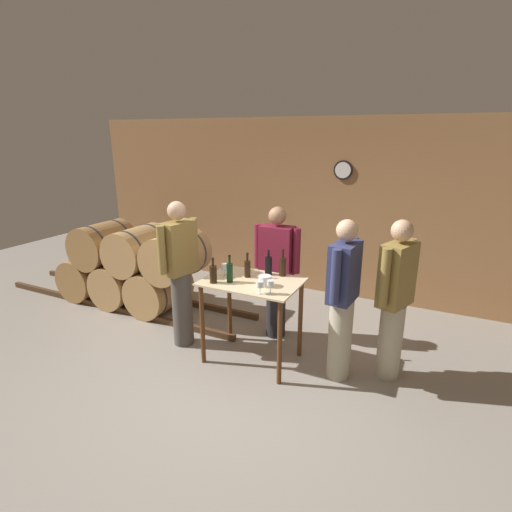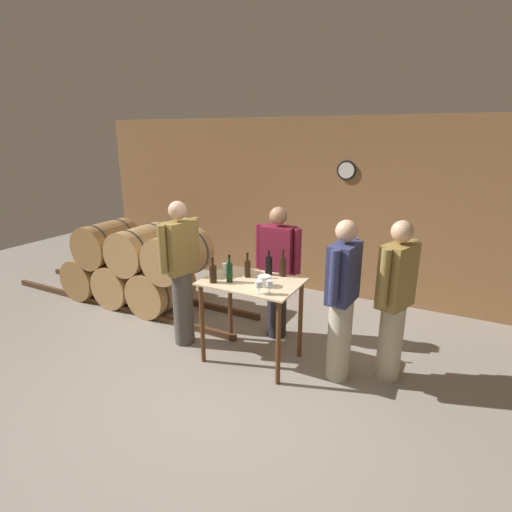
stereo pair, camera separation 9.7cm
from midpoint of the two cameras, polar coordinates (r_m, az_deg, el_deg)
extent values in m
plane|color=gray|center=(4.32, -2.74, -17.51)|extent=(14.00, 14.00, 0.00)
cube|color=#996B42|center=(6.26, 10.27, 6.67)|extent=(8.40, 0.05, 2.70)
cylinder|color=black|center=(6.07, 13.26, 11.83)|extent=(0.28, 0.03, 0.28)
cylinder|color=white|center=(6.05, 13.23, 11.82)|extent=(0.23, 0.01, 0.23)
cube|color=#4C331E|center=(6.23, -19.37, -6.73)|extent=(4.17, 0.06, 0.08)
cube|color=#4C331E|center=(6.64, -15.37, -4.85)|extent=(4.17, 0.06, 0.08)
cylinder|color=#9E7242|center=(6.81, -21.56, -2.41)|extent=(0.64, 0.81, 0.64)
cylinder|color=#38383D|center=(6.66, -23.10, -3.01)|extent=(0.66, 0.03, 0.66)
cylinder|color=#38383D|center=(6.96, -20.09, -1.84)|extent=(0.66, 0.03, 0.66)
cylinder|color=tan|center=(6.33, -17.52, -3.42)|extent=(0.64, 0.81, 0.64)
cylinder|color=#38383D|center=(6.18, -19.08, -4.09)|extent=(0.66, 0.03, 0.66)
cylinder|color=#38383D|center=(6.49, -16.04, -2.78)|extent=(0.66, 0.03, 0.66)
cylinder|color=tan|center=(5.90, -12.85, -4.56)|extent=(0.64, 0.81, 0.64)
cylinder|color=#38383D|center=(5.73, -14.40, -5.33)|extent=(0.66, 0.03, 0.66)
cylinder|color=#38383D|center=(6.07, -11.38, -3.83)|extent=(0.66, 0.03, 0.66)
cylinder|color=#9E7242|center=(6.41, -20.10, 1.70)|extent=(0.64, 0.81, 0.64)
cylinder|color=#38383D|center=(6.25, -21.70, 1.17)|extent=(0.66, 0.03, 0.66)
cylinder|color=#38383D|center=(6.57, -18.57, 2.21)|extent=(0.66, 0.03, 0.66)
cylinder|color=tan|center=(5.94, -15.68, 0.96)|extent=(0.64, 0.81, 0.64)
cylinder|color=#38383D|center=(5.78, -17.29, 0.36)|extent=(0.66, 0.03, 0.66)
cylinder|color=#38383D|center=(6.11, -14.15, 1.52)|extent=(0.66, 0.03, 0.66)
cylinder|color=tan|center=(5.52, -10.54, 0.09)|extent=(0.64, 0.81, 0.64)
cylinder|color=#38383D|center=(5.34, -12.12, -0.59)|extent=(0.66, 0.03, 0.66)
cylinder|color=#38383D|center=(5.70, -9.06, 0.72)|extent=(0.66, 0.03, 0.66)
cube|color=beige|center=(4.28, 0.03, -3.68)|extent=(1.03, 0.72, 0.02)
cylinder|color=#593319|center=(4.45, -7.08, -9.60)|extent=(0.05, 0.05, 0.93)
cylinder|color=#593319|center=(4.06, 3.90, -12.33)|extent=(0.05, 0.05, 0.93)
cylinder|color=#593319|center=(4.91, -3.12, -6.87)|extent=(0.05, 0.05, 0.93)
cylinder|color=#593319|center=(4.55, 6.97, -8.99)|extent=(0.05, 0.05, 0.93)
cylinder|color=black|center=(4.22, -5.50, -2.58)|extent=(0.08, 0.08, 0.19)
cylinder|color=black|center=(4.17, -5.56, -0.80)|extent=(0.02, 0.02, 0.09)
cylinder|color=black|center=(4.16, -5.57, -0.35)|extent=(0.03, 0.03, 0.02)
cylinder|color=black|center=(4.22, -3.16, -2.38)|extent=(0.07, 0.07, 0.20)
cylinder|color=black|center=(4.17, -3.19, -0.47)|extent=(0.02, 0.02, 0.09)
cylinder|color=black|center=(4.16, -3.20, 0.00)|extent=(0.03, 0.03, 0.02)
cylinder|color=black|center=(4.36, -0.59, -1.86)|extent=(0.07, 0.07, 0.18)
cylinder|color=black|center=(4.32, -0.60, -0.13)|extent=(0.02, 0.02, 0.09)
cylinder|color=black|center=(4.31, -0.60, 0.33)|extent=(0.03, 0.03, 0.02)
cylinder|color=black|center=(4.43, 2.45, -1.42)|extent=(0.08, 0.08, 0.20)
cylinder|color=black|center=(4.39, 2.47, 0.30)|extent=(0.02, 0.02, 0.08)
cylinder|color=black|center=(4.38, 2.48, 0.65)|extent=(0.03, 0.03, 0.02)
cylinder|color=black|center=(4.40, 4.48, -1.59)|extent=(0.08, 0.08, 0.20)
cylinder|color=black|center=(4.35, 4.52, 0.29)|extent=(0.02, 0.02, 0.10)
cylinder|color=black|center=(4.34, 4.53, 0.79)|extent=(0.03, 0.03, 0.02)
cylinder|color=silver|center=(4.44, -3.87, -2.79)|extent=(0.06, 0.06, 0.00)
cylinder|color=silver|center=(4.43, -3.88, -2.36)|extent=(0.01, 0.01, 0.07)
cylinder|color=silver|center=(4.40, -3.90, -1.50)|extent=(0.07, 0.07, 0.07)
cylinder|color=silver|center=(3.94, 1.12, -5.36)|extent=(0.06, 0.06, 0.00)
cylinder|color=silver|center=(3.93, 1.13, -4.91)|extent=(0.01, 0.01, 0.06)
cylinder|color=silver|center=(3.91, 1.13, -4.07)|extent=(0.07, 0.07, 0.06)
cylinder|color=silver|center=(3.94, 2.61, -5.40)|extent=(0.06, 0.06, 0.00)
cylinder|color=silver|center=(3.92, 2.61, -4.87)|extent=(0.01, 0.01, 0.08)
cylinder|color=silver|center=(3.90, 2.63, -3.95)|extent=(0.07, 0.07, 0.06)
cylinder|color=white|center=(4.12, 1.88, -3.58)|extent=(0.13, 0.13, 0.11)
cylinder|color=#B7AD93|center=(4.41, 19.21, -11.60)|extent=(0.24, 0.24, 0.81)
cube|color=olive|center=(4.12, 20.19, -2.68)|extent=(0.34, 0.45, 0.64)
sphere|color=tan|center=(4.00, 20.83, 3.30)|extent=(0.21, 0.21, 0.21)
cylinder|color=olive|center=(4.33, 21.79, -1.50)|extent=(0.09, 0.09, 0.57)
cylinder|color=olive|center=(3.90, 18.51, -3.12)|extent=(0.09, 0.09, 0.57)
cylinder|color=#232328|center=(5.01, 3.56, -7.06)|extent=(0.24, 0.24, 0.81)
cube|color=maroon|center=(4.77, 3.71, 0.72)|extent=(0.40, 0.22, 0.60)
sphere|color=#9E7051|center=(4.67, 3.81, 5.75)|extent=(0.21, 0.21, 0.21)
cylinder|color=maroon|center=(4.67, 6.52, 0.67)|extent=(0.09, 0.09, 0.54)
cylinder|color=maroon|center=(4.86, 1.02, 1.44)|extent=(0.09, 0.09, 0.54)
cylinder|color=#B7AD93|center=(4.26, 12.44, -11.63)|extent=(0.24, 0.24, 0.87)
cube|color=navy|center=(3.97, 13.11, -2.37)|extent=(0.25, 0.42, 0.59)
sphere|color=tan|center=(3.85, 13.52, 3.51)|extent=(0.21, 0.21, 0.21)
cylinder|color=navy|center=(4.19, 14.30, -1.01)|extent=(0.09, 0.09, 0.53)
cylinder|color=navy|center=(3.74, 11.83, -3.03)|extent=(0.09, 0.09, 0.53)
cylinder|color=#4C4742|center=(4.89, -9.79, -7.32)|extent=(0.24, 0.24, 0.91)
cube|color=olive|center=(4.63, -10.26, 1.24)|extent=(0.29, 0.43, 0.60)
sphere|color=tan|center=(4.53, -10.54, 6.43)|extent=(0.21, 0.21, 0.21)
cylinder|color=olive|center=(4.46, -12.64, 0.91)|extent=(0.09, 0.09, 0.54)
cylinder|color=olive|center=(4.79, -8.08, 2.24)|extent=(0.09, 0.09, 0.54)
camera|label=1|loc=(0.05, -89.35, 0.20)|focal=28.00mm
camera|label=2|loc=(0.05, 90.65, -0.20)|focal=28.00mm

